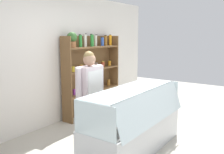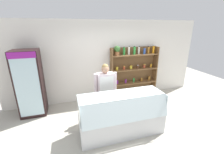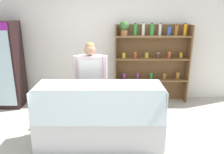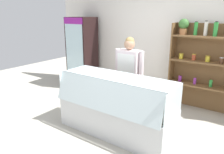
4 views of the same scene
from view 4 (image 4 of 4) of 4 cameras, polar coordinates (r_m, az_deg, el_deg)
name	(u,v)px [view 4 (image 4 of 4)]	position (r m, az deg, el deg)	size (l,w,h in m)	color
ground_plane	(126,135)	(3.87, 3.66, -14.86)	(12.00, 12.00, 0.00)	#B7B2A3
back_wall	(174,43)	(5.18, 15.93, 8.51)	(6.80, 0.10, 2.70)	white
drinks_fridge	(82,53)	(6.09, -7.81, 6.29)	(0.68, 0.60, 1.90)	black
shelving_unit	(212,62)	(4.80, 24.64, 3.51)	(1.71, 0.29, 1.89)	brown
deli_display_case	(115,115)	(3.81, 0.91, -9.97)	(1.99, 0.77, 1.01)	silver
shop_clerk	(129,70)	(4.28, 4.40, 1.73)	(0.63, 0.25, 1.57)	#4C4233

